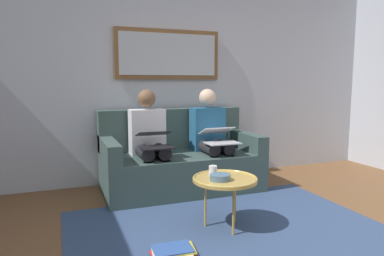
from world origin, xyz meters
name	(u,v)px	position (x,y,z in m)	size (l,w,h in m)	color
wall_rear	(166,75)	(0.00, -2.60, 1.30)	(6.00, 0.12, 2.60)	#B7BCC6
area_rug	(228,229)	(0.00, -0.85, 0.00)	(2.60, 1.80, 0.01)	#33476B
couch	(179,161)	(0.00, -2.12, 0.31)	(1.74, 0.90, 0.90)	#384C47
framed_mirror	(168,54)	(0.00, -2.51, 1.55)	(1.30, 0.05, 0.60)	brown
coffee_table	(225,180)	(0.01, -0.90, 0.41)	(0.54, 0.54, 0.44)	tan
cup	(213,171)	(0.08, -0.99, 0.47)	(0.07, 0.07, 0.09)	silver
bowl	(220,177)	(0.08, -0.86, 0.45)	(0.17, 0.17, 0.05)	slate
person_left	(211,135)	(-0.37, -2.05, 0.61)	(0.38, 0.58, 1.14)	#235B84
laptop_silver	(219,136)	(-0.37, -1.82, 0.63)	(0.36, 0.38, 0.17)	silver
person_right	(149,139)	(0.37, -2.05, 0.61)	(0.38, 0.58, 1.14)	silver
laptop_black	(155,140)	(0.37, -1.81, 0.63)	(0.33, 0.38, 0.16)	black
magazine_stack	(173,251)	(0.56, -0.61, 0.03)	(0.33, 0.24, 0.04)	red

